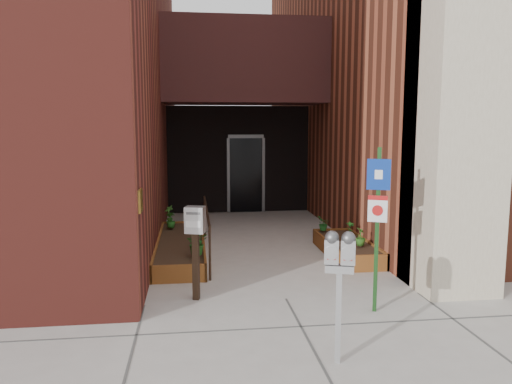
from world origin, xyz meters
name	(u,v)px	position (x,y,z in m)	size (l,w,h in m)	color
ground	(286,299)	(0.00, 0.00, 0.00)	(80.00, 80.00, 0.00)	#9E9991
architecture	(233,30)	(-0.18, 6.89, 4.98)	(20.00, 14.60, 10.00)	maroon
planter_left	(181,248)	(-1.55, 2.70, 0.13)	(0.90, 3.60, 0.30)	brown
planter_right	(347,249)	(1.60, 2.20, 0.13)	(0.80, 2.20, 0.30)	brown
handrail	(207,216)	(-1.05, 2.65, 0.75)	(0.04, 3.34, 0.90)	black
parking_meter	(340,261)	(0.18, -1.96, 1.09)	(0.33, 0.20, 1.41)	#A7A7AA
sign_post	(378,212)	(1.09, -0.62, 1.35)	(0.28, 0.14, 2.20)	#173D16
payment_dropbox	(195,233)	(-1.28, 0.15, 0.97)	(0.31, 0.26, 1.35)	black
shrub_left_a	(197,243)	(-1.25, 1.50, 0.51)	(0.37, 0.37, 0.41)	#1A4F16
shrub_left_b	(197,239)	(-1.25, 1.89, 0.47)	(0.19, 0.19, 0.34)	#1B611E
shrub_left_c	(171,220)	(-1.78, 3.80, 0.47)	(0.19, 0.19, 0.34)	#1E5D1A
shrub_left_d	(169,214)	(-1.83, 4.28, 0.50)	(0.21, 0.21, 0.40)	#2D631C
shrub_right_a	(361,237)	(1.71, 1.77, 0.46)	(0.18, 0.18, 0.33)	#2A5C1A
shrub_right_b	(350,229)	(1.74, 2.46, 0.46)	(0.17, 0.17, 0.32)	#1D5E1A
shrub_right_c	(324,223)	(1.37, 3.10, 0.45)	(0.27, 0.27, 0.30)	#1B5E1F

